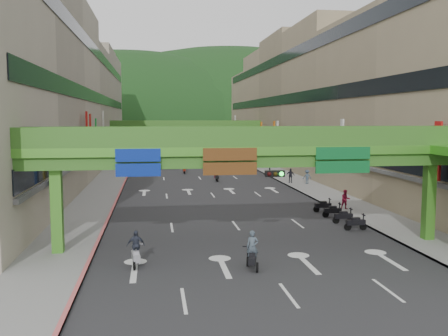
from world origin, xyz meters
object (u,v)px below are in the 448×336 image
Objects in this scene: car_silver at (173,164)px; pedestrian_red at (345,201)px; overpass_near at (271,160)px; car_yellow at (198,157)px; scooter_rider_mid at (217,173)px; scooter_rider_near at (252,252)px.

car_silver is 2.64× the size of pedestrian_red.
car_yellow is (1.12, 60.35, -4.59)m from overpass_near.
scooter_rider_mid is at bearing 88.53° from overpass_near.
overpass_near is 13.51× the size of scooter_rider_mid.
overpass_near is 31.35m from scooter_rider_mid.
car_silver is at bearing -110.30° from car_yellow.
pedestrian_red is (8.87, 10.96, -4.41)m from overpass_near.
car_silver is (-4.61, 16.63, -0.38)m from scooter_rider_mid.
overpass_near reaches higher than scooter_rider_near.
overpass_near is at bearing -91.47° from scooter_rider_mid.
car_yellow is 2.26× the size of pedestrian_red.
scooter_rider_near is (-1.75, -3.50, -4.29)m from overpass_near.
scooter_rider_near is 0.55× the size of car_yellow.
pedestrian_red reaches higher than car_silver.
overpass_near is 14.16× the size of scooter_rider_near.
scooter_rider_near is 34.67m from scooter_rider_mid.
scooter_rider_near is 51.25m from car_silver.
car_silver is (-2.06, 51.21, -0.22)m from scooter_rider_near.
car_yellow is at bearing 87.42° from scooter_rider_near.
scooter_rider_mid reaches higher than pedestrian_red.
scooter_rider_near reaches higher than pedestrian_red.
scooter_rider_mid is 29.28m from car_yellow.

